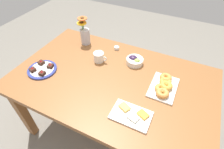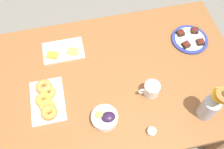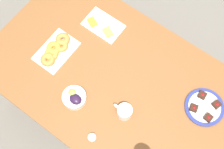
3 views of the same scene
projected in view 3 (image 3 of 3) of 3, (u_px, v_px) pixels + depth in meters
The scene contains 8 objects.
ground_plane at pixel (112, 108), 2.65m from camera, with size 6.00×6.00×0.00m, color slate.
dining_table at pixel (112, 81), 2.04m from camera, with size 1.60×1.00×0.74m.
coffee_mug at pixel (124, 112), 1.84m from camera, with size 0.13×0.09×0.09m.
grape_bowl at pixel (74, 98), 1.88m from camera, with size 0.15×0.15×0.07m.
cheese_platter at pixel (103, 25), 2.09m from camera, with size 0.26×0.17×0.03m.
croissant_platter at pixel (56, 50), 2.01m from camera, with size 0.19×0.30×0.05m.
jam_cup_honey at pixel (92, 138), 1.81m from camera, with size 0.05×0.05×0.03m.
dessert_plate at pixel (204, 107), 1.88m from camera, with size 0.24×0.24×0.05m.
Camera 3 is at (-0.42, 0.57, 2.57)m, focal length 50.00 mm.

